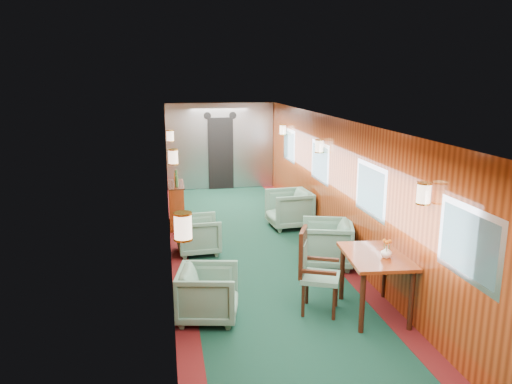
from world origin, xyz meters
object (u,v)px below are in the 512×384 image
at_px(dining_table, 376,264).
at_px(armchair_right_near, 326,243).
at_px(armchair_left_near, 208,294).
at_px(armchair_left_far, 199,235).
at_px(credenza, 176,204).
at_px(armchair_right_far, 289,209).
at_px(side_chair, 313,267).

bearing_deg(dining_table, armchair_right_near, 97.59).
xyz_separation_m(armchair_left_near, armchair_left_far, (0.06, 2.54, -0.01)).
height_order(dining_table, armchair_left_near, dining_table).
relative_size(credenza, armchair_right_far, 1.37).
distance_m(side_chair, armchair_right_far, 3.85).
xyz_separation_m(dining_table, credenza, (-2.48, 4.55, -0.24)).
bearing_deg(armchair_left_near, armchair_right_far, -17.04).
bearing_deg(armchair_right_far, dining_table, -2.20).
bearing_deg(credenza, armchair_right_near, -48.83).
bearing_deg(side_chair, armchair_left_far, 141.21).
xyz_separation_m(credenza, armchair_right_far, (2.33, -0.52, -0.07)).
height_order(dining_table, armchair_left_far, dining_table).
bearing_deg(credenza, armchair_left_far, -78.80).
bearing_deg(armchair_left_far, dining_table, -145.92).
bearing_deg(dining_table, armchair_left_far, 132.63).
distance_m(dining_table, credenza, 5.19).
height_order(armchair_left_near, armchair_left_far, armchair_left_near).
bearing_deg(credenza, armchair_right_far, -12.68).
height_order(side_chair, armchair_right_near, side_chair).
xyz_separation_m(credenza, armchair_left_far, (0.35, -1.76, -0.13)).
xyz_separation_m(armchair_left_near, armchair_right_near, (2.12, 1.54, 0.03)).
height_order(credenza, armchair_right_far, credenza).
relative_size(credenza, armchair_left_near, 1.54).
xyz_separation_m(dining_table, armchair_left_far, (-2.13, 2.79, -0.36)).
bearing_deg(dining_table, armchair_left_near, 178.60).
bearing_deg(armchair_right_far, armchair_left_far, -62.41).
bearing_deg(armchair_right_far, credenza, -107.08).
relative_size(dining_table, armchair_right_far, 1.37).
relative_size(credenza, armchair_right_near, 1.41).
bearing_deg(credenza, armchair_left_near, -86.19).
distance_m(dining_table, armchair_left_near, 2.24).
distance_m(side_chair, armchair_left_far, 2.90).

